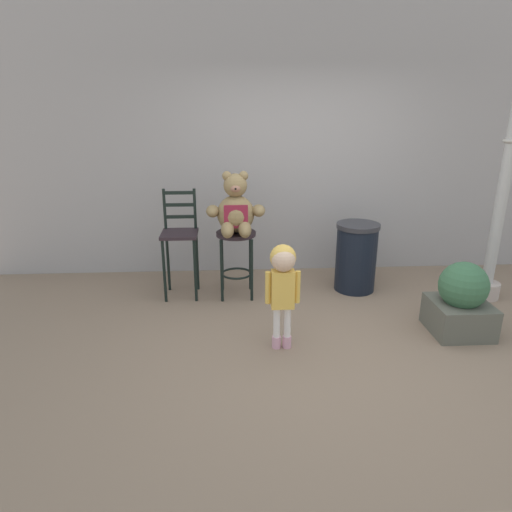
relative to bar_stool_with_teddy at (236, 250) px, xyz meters
The scene contains 9 objects.
ground_plane 1.49m from the bar_stool_with_teddy, 58.03° to the right, with size 24.00×24.00×0.00m, color #806A56.
building_wall 1.88m from the bar_stool_with_teddy, 52.37° to the left, with size 7.57×0.30×3.96m, color #999595.
bar_stool_with_teddy is the anchor object (origin of this frame).
teddy_bear 0.44m from the bar_stool_with_teddy, 90.00° to the right, with size 0.62×0.56×0.65m.
child_walking 1.25m from the bar_stool_with_teddy, 72.27° to the right, with size 0.30×0.24×0.95m.
trash_bin 1.38m from the bar_stool_with_teddy, ahead, with size 0.48×0.48×0.79m.
lamppost 2.84m from the bar_stool_with_teddy, ahead, with size 0.28×0.28×2.95m.
bar_chair_empty 0.63m from the bar_stool_with_teddy, behind, with size 0.39×0.39×1.18m.
planter_with_shrub 2.31m from the bar_stool_with_teddy, 25.60° to the right, with size 0.52×0.52×0.69m.
Camera 1 is at (-0.79, -3.59, 2.09)m, focal length 32.14 mm.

